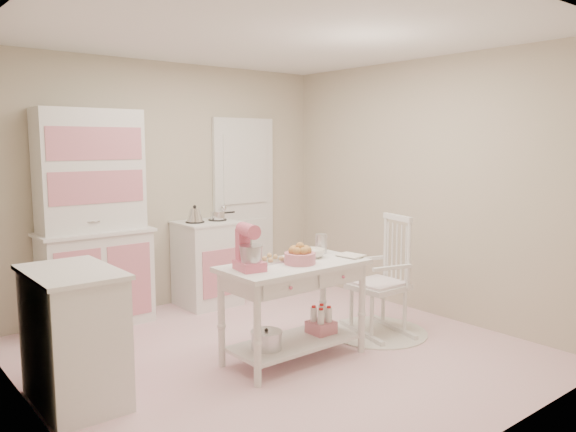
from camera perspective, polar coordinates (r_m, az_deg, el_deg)
The scene contains 14 objects.
room_shell at distance 4.55m, azimuth -1.02°, elevation 6.09°, with size 3.84×3.84×2.62m.
door at distance 6.66m, azimuth -4.50°, elevation 1.09°, with size 0.82×0.05×2.04m, color silver.
hutch at distance 5.62m, azimuth -19.14°, elevation -0.29°, with size 1.06×0.50×2.08m, color silver.
stove at distance 6.18m, azimuth -8.21°, elevation -4.74°, with size 0.62×0.57×0.92m, color silver.
base_cabinet at distance 4.13m, azimuth -20.91°, elevation -11.37°, with size 0.54×0.84×0.92m, color silver.
lace_rug at distance 5.40m, azimuth 9.05°, elevation -11.55°, with size 0.92×0.92×0.01m, color white.
rocking_chair at distance 5.25m, azimuth 9.17°, elevation -5.93°, with size 0.48×0.72×1.10m, color silver.
work_table at distance 4.61m, azimuth 0.61°, elevation -9.67°, with size 1.20×0.60×0.80m, color silver.
stand_mixer at distance 4.24m, azimuth -3.94°, elevation -3.27°, with size 0.20×0.28×0.34m, color #DC5C79.
cookie_tray at distance 4.55m, azimuth -2.30°, elevation -4.58°, with size 0.34×0.24×0.02m, color silver.
bread_basket at distance 4.47m, azimuth 1.22°, elevation -4.31°, with size 0.25×0.25×0.09m, color #D27888.
mixing_bowl at distance 4.72m, azimuth 2.43°, elevation -3.80°, with size 0.23×0.23×0.07m, color white.
metal_pitcher at distance 4.89m, azimuth 3.39°, elevation -2.82°, with size 0.10×0.10×0.17m, color silver.
recipe_book at distance 4.71m, azimuth 5.78°, elevation -4.17°, with size 0.16×0.22×0.02m, color white.
Camera 1 is at (-2.80, -3.58, 1.76)m, focal length 35.00 mm.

